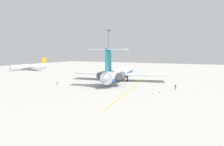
% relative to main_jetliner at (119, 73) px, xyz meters
% --- Properties ---
extents(ground, '(291.04, 291.04, 0.00)m').
position_rel_main_jetliner_xyz_m(ground, '(0.95, -9.05, -3.79)').
color(ground, '#B7B5AD').
extents(main_jetliner, '(47.51, 42.24, 13.89)m').
position_rel_main_jetliner_xyz_m(main_jetliner, '(0.00, 0.00, 0.00)').
color(main_jetliner, silver).
rests_on(main_jetliner, ground).
extents(airliner_mid_left, '(28.53, 28.44, 8.58)m').
position_rel_main_jetliner_xyz_m(airliner_mid_left, '(21.61, 79.53, -1.26)').
color(airliner_mid_left, silver).
rests_on(airliner_mid_left, ground).
extents(ground_crew_near_nose, '(0.28, 0.41, 1.77)m').
position_rel_main_jetliner_xyz_m(ground_crew_near_nose, '(-9.64, -24.95, -2.67)').
color(ground_crew_near_nose, black).
rests_on(ground_crew_near_nose, ground).
extents(ground_crew_near_tail, '(0.43, 0.27, 1.70)m').
position_rel_main_jetliner_xyz_m(ground_crew_near_tail, '(19.91, 21.80, -2.71)').
color(ground_crew_near_tail, black).
rests_on(ground_crew_near_tail, ground).
extents(ground_crew_portside, '(0.36, 0.28, 1.69)m').
position_rel_main_jetliner_xyz_m(ground_crew_portside, '(-21.14, 16.44, -2.72)').
color(ground_crew_portside, black).
rests_on(ground_crew_portside, ground).
extents(safety_cone_nose, '(0.40, 0.40, 0.55)m').
position_rel_main_jetliner_xyz_m(safety_cone_nose, '(-17.95, -21.27, -3.51)').
color(safety_cone_nose, '#EA590F').
rests_on(safety_cone_nose, ground).
extents(safety_cone_wingtip, '(0.40, 0.40, 0.55)m').
position_rel_main_jetliner_xyz_m(safety_cone_wingtip, '(-20.87, -19.85, -3.51)').
color(safety_cone_wingtip, '#EA590F').
rests_on(safety_cone_wingtip, ground).
extents(taxiway_centreline, '(86.62, 11.12, 0.01)m').
position_rel_main_jetliner_xyz_m(taxiway_centreline, '(1.32, -9.09, -3.78)').
color(taxiway_centreline, gold).
rests_on(taxiway_centreline, ground).
extents(light_mast, '(4.00, 0.70, 28.37)m').
position_rel_main_jetliner_xyz_m(light_mast, '(48.85, 29.57, 11.63)').
color(light_mast, slate).
rests_on(light_mast, ground).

